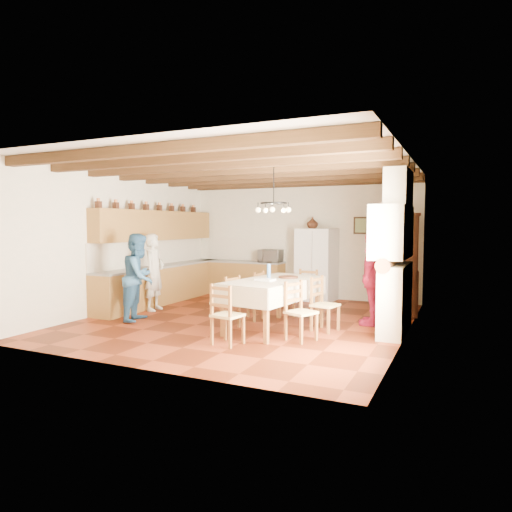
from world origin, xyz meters
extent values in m
cube|color=#491909|center=(0.00, 0.00, -0.01)|extent=(6.00, 6.50, 0.02)
cube|color=silver|center=(0.00, 0.00, 3.01)|extent=(6.00, 6.50, 0.02)
cube|color=#F2E4C7|center=(0.00, 3.26, 1.50)|extent=(6.00, 0.02, 3.00)
cube|color=#F2E4C7|center=(0.00, -3.26, 1.50)|extent=(6.00, 0.02, 3.00)
cube|color=#F2E4C7|center=(-3.01, 0.00, 1.50)|extent=(0.02, 6.50, 3.00)
cube|color=#F2E4C7|center=(3.01, 0.00, 1.50)|extent=(0.02, 6.50, 3.00)
cube|color=olive|center=(-2.70, 1.05, 0.43)|extent=(0.60, 4.30, 0.86)
cube|color=olive|center=(-1.55, 2.95, 0.43)|extent=(2.30, 0.60, 0.86)
cube|color=slate|center=(-2.70, 1.05, 0.88)|extent=(0.62, 4.30, 0.04)
cube|color=slate|center=(-1.55, 2.95, 0.88)|extent=(2.34, 0.62, 0.04)
cube|color=#EAE5C9|center=(-2.98, 1.05, 1.20)|extent=(0.03, 4.30, 0.60)
cube|color=#EAE5C9|center=(-1.55, 3.23, 1.20)|extent=(2.30, 0.03, 0.60)
cube|color=olive|center=(-2.83, 1.05, 1.85)|extent=(0.35, 4.20, 0.70)
cube|color=black|center=(1.55, 3.23, 1.85)|extent=(0.34, 0.03, 0.42)
cube|color=white|center=(0.55, 2.91, 0.89)|extent=(0.96, 0.81, 1.77)
cube|color=beige|center=(0.79, -0.45, 0.87)|extent=(1.35, 2.20, 0.05)
cube|color=brown|center=(0.23, -1.29, 0.43)|extent=(0.08, 0.08, 0.85)
cube|color=brown|center=(1.07, -1.42, 0.43)|extent=(0.08, 0.08, 0.85)
cube|color=brown|center=(0.50, 0.52, 0.43)|extent=(0.08, 0.08, 0.85)
cube|color=brown|center=(1.35, 0.39, 0.43)|extent=(0.08, 0.08, 0.85)
torus|color=black|center=(0.79, -0.45, 2.25)|extent=(0.47, 0.47, 0.03)
imported|color=beige|center=(-2.27, 0.14, 0.84)|extent=(0.50, 0.67, 1.68)
imported|color=#2D5D8C|center=(-1.88, -0.84, 0.85)|extent=(0.84, 0.97, 1.70)
imported|color=#B91B41|center=(2.33, 0.66, 0.89)|extent=(0.51, 1.07, 1.77)
imported|color=silver|center=(-0.71, 2.95, 1.06)|extent=(0.58, 0.40, 0.32)
imported|color=#341C11|center=(0.43, 2.91, 1.92)|extent=(0.34, 0.34, 0.29)
camera|label=1|loc=(3.87, -7.90, 1.88)|focal=32.00mm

